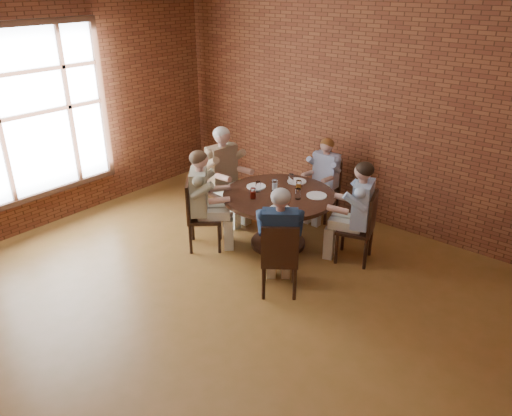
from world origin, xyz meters
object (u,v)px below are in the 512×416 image
Objects in this scene: chair_b at (326,187)px; diner_e at (280,241)px; chair_c at (221,184)px; diner_d at (204,201)px; dining_table at (279,209)px; diner_c at (225,175)px; chair_e at (279,257)px; diner_a at (357,213)px; smartphone at (276,212)px; diner_b at (324,180)px; chair_d at (198,212)px; chair_a at (362,225)px.

diner_e is at bearing -71.65° from chair_b.
diner_d reaches higher than chair_c.
chair_b is (-0.00, 1.15, -0.05)m from dining_table.
diner_c reaches higher than chair_c.
chair_e is at bearing -51.99° from dining_table.
diner_c is (0.09, -0.01, 0.18)m from chair_c.
diner_a is 0.95× the size of diner_c.
diner_c is 1.04× the size of diner_d.
dining_table is 1.17m from chair_e.
dining_table is 1.13× the size of diner_e.
diner_d is 10.10× the size of smartphone.
chair_c is at bearing -11.97° from diner_d.
diner_b is (-0.98, 0.77, -0.05)m from diner_a.
chair_e is (0.72, -2.08, 0.02)m from chair_b.
chair_a is at bearing -102.35° from chair_d.
chair_e is at bearing -32.80° from chair_a.
chair_c is 2.19m from chair_e.
diner_d reaches higher than chair_e.
diner_b reaches higher than chair_a.
diner_c is 10.49× the size of smartphone.
diner_b is 1.45m from diner_c.
diner_d is at bearing -111.85° from chair_b.
chair_d is at bearing -112.95° from chair_b.
diner_d is at bearing -48.50° from chair_e.
chair_a reaches higher than dining_table.
diner_c is at bearing -137.25° from chair_b.
dining_table is 1.10× the size of diner_a.
diner_a reaches higher than chair_d.
chair_a is 0.96× the size of chair_c.
diner_c is (-1.10, 0.14, 0.17)m from dining_table.
chair_b is 2.13m from diner_e.
diner_c reaches higher than diner_a.
dining_table is at bearing -90.00° from chair_a.
diner_c is (-2.15, -0.20, 0.19)m from chair_a.
chair_d is (0.40, -0.86, -0.01)m from chair_c.
chair_c is 0.20m from diner_c.
diner_b is at bearing -108.16° from chair_e.
chair_a is at bearing -142.82° from chair_e.
diner_c is at bearing 172.82° from dining_table.
diner_c reaches higher than diner_b.
diner_c reaches higher than chair_a.
smartphone is at bearing -106.13° from diner_c.
chair_e is at bearing -140.03° from chair_d.
chair_d is (-0.78, -1.87, 0.03)m from chair_b.
chair_a is 0.67× the size of diner_c.
dining_table is 1.16m from chair_b.
diner_c reaches higher than chair_d.
diner_a is 1.40× the size of chair_d.
diner_d is at bearing -46.33° from diner_e.
diner_d is 1.41m from diner_e.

